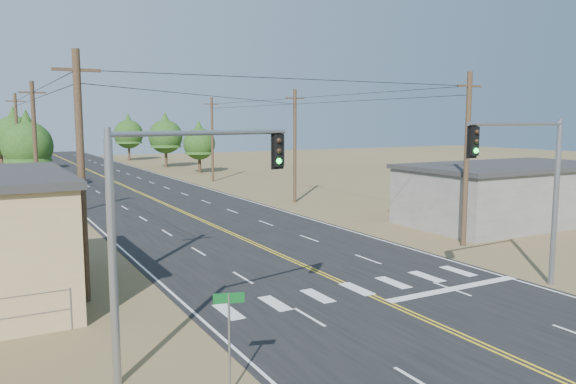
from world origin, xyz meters
TOP-DOWN VIEW (x-y plane):
  - ground at (0.00, 0.00)m, footprint 220.00×220.00m
  - road at (0.00, 30.00)m, footprint 15.00×200.00m
  - building_right at (19.00, 16.00)m, footprint 15.00×8.00m
  - utility_pole_left_near at (-10.50, 12.00)m, footprint 1.80×0.30m
  - utility_pole_left_mid at (-10.50, 32.00)m, footprint 1.80×0.30m
  - utility_pole_left_far at (-10.50, 52.00)m, footprint 1.80×0.30m
  - utility_pole_right_near at (10.50, 12.00)m, footprint 1.80×0.30m
  - utility_pole_right_mid at (10.50, 32.00)m, footprint 1.80×0.30m
  - utility_pole_right_far at (10.50, 52.00)m, footprint 1.80×0.30m
  - signal_mast_left at (-9.20, 4.45)m, footprint 6.22×1.75m
  - signal_mast_right at (6.33, 4.34)m, footprint 5.91×0.66m
  - street_sign at (-8.48, 2.00)m, footprint 0.80×0.28m
  - tree_left_near at (-9.58, 52.53)m, footprint 5.07×5.07m
  - tree_left_mid at (-9.48, 77.84)m, footprint 5.62×5.62m
  - tree_left_far at (-10.94, 88.24)m, footprint 4.32×4.32m
  - tree_right_near at (12.87, 63.15)m, footprint 4.42×4.42m
  - tree_right_mid at (11.55, 74.64)m, footprint 5.20×5.20m
  - tree_right_far at (10.07, 92.78)m, footprint 5.22×5.22m

SIDE VIEW (x-z plane):
  - ground at x=0.00m, z-range 0.00..0.00m
  - road at x=0.00m, z-range 0.00..0.02m
  - street_sign at x=-8.48m, z-range 0.47..3.26m
  - building_right at x=19.00m, z-range 0.00..4.00m
  - tree_left_far at x=-10.94m, z-range 0.80..8.01m
  - tree_right_near at x=12.87m, z-range 0.82..8.19m
  - signal_mast_left at x=-9.20m, z-range 1.29..8.38m
  - signal_mast_right at x=6.33m, z-range 1.28..8.62m
  - utility_pole_left_near at x=-10.50m, z-range 0.12..10.12m
  - utility_pole_left_mid at x=-10.50m, z-range 0.12..10.12m
  - utility_pole_left_far at x=-10.50m, z-range 0.12..10.12m
  - utility_pole_right_near at x=10.50m, z-range 0.12..10.12m
  - utility_pole_right_mid at x=10.50m, z-range 0.12..10.12m
  - utility_pole_right_far at x=10.50m, z-range 0.12..10.12m
  - tree_left_near at x=-9.58m, z-range 0.94..9.39m
  - tree_right_mid at x=11.55m, z-range 0.97..9.63m
  - tree_right_far at x=10.07m, z-range 0.97..9.66m
  - tree_left_mid at x=-9.48m, z-range 1.05..10.41m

